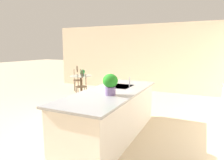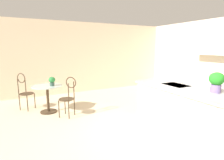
# 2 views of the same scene
# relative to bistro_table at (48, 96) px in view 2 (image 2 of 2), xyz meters

# --- Properties ---
(ground_plane) EXTENTS (40.00, 40.00, 0.00)m
(ground_plane) POSITION_rel_bistro_table_xyz_m (2.37, 1.65, -0.45)
(ground_plane) COLOR beige
(wall_left_window) EXTENTS (0.12, 7.80, 2.70)m
(wall_left_window) POSITION_rel_bistro_table_xyz_m (-1.89, 1.65, 0.90)
(wall_left_window) COLOR beige
(wall_left_window) RESTS_ON ground
(kitchen_island) EXTENTS (2.80, 1.06, 0.92)m
(kitchen_island) POSITION_rel_bistro_table_xyz_m (2.67, 2.50, 0.02)
(kitchen_island) COLOR white
(kitchen_island) RESTS_ON ground
(bistro_table) EXTENTS (0.80, 0.80, 0.74)m
(bistro_table) POSITION_rel_bistro_table_xyz_m (0.00, 0.00, 0.00)
(bistro_table) COLOR #3D2D1E
(bistro_table) RESTS_ON ground
(chair_near_window) EXTENTS (0.54, 0.54, 1.04)m
(chair_near_window) POSITION_rel_bistro_table_xyz_m (-0.56, -0.53, 0.13)
(chair_near_window) COLOR #3D2D1E
(chair_near_window) RESTS_ON ground
(chair_by_island) EXTENTS (0.54, 0.54, 1.04)m
(chair_by_island) POSITION_rel_bistro_table_xyz_m (0.59, 0.42, 0.13)
(chair_by_island) COLOR #3D2D1E
(chair_by_island) RESTS_ON ground
(sink_faucet) EXTENTS (0.02, 0.02, 0.22)m
(sink_faucet) POSITION_rel_bistro_table_xyz_m (2.12, 2.68, 0.58)
(sink_faucet) COLOR #B2B5BA
(sink_faucet) RESTS_ON kitchen_island
(potted_plant_on_table) EXTENTS (0.17, 0.17, 0.24)m
(potted_plant_on_table) POSITION_rel_bistro_table_xyz_m (0.06, 0.13, 0.43)
(potted_plant_on_table) COLOR #385147
(potted_plant_on_table) RESTS_ON bistro_table
(potted_plant_counter_near) EXTENTS (0.27, 0.27, 0.38)m
(potted_plant_counter_near) POSITION_rel_bistro_table_xyz_m (2.97, 2.63, 0.69)
(potted_plant_counter_near) COLOR #7A669E
(potted_plant_counter_near) RESTS_ON kitchen_island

